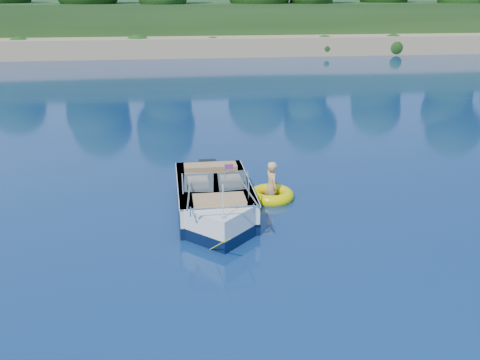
% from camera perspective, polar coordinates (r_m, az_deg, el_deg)
% --- Properties ---
extents(ground, '(160.00, 160.00, 0.00)m').
position_cam_1_polar(ground, '(11.16, 11.25, -8.76)').
color(ground, '#0A1747').
rests_on(ground, ground).
extents(shoreline, '(170.00, 59.00, 6.00)m').
position_cam_1_polar(shoreline, '(73.22, -4.99, 16.35)').
color(shoreline, tan).
rests_on(shoreline, ground).
extents(motorboat, '(1.83, 5.05, 1.68)m').
position_cam_1_polar(motorboat, '(13.10, -2.68, -2.37)').
color(motorboat, white).
rests_on(motorboat, ground).
extents(tow_tube, '(1.41, 1.41, 0.32)m').
position_cam_1_polar(tow_tube, '(14.20, 3.32, -1.63)').
color(tow_tube, '#F0DB00').
rests_on(tow_tube, ground).
extents(boy, '(0.51, 0.83, 1.51)m').
position_cam_1_polar(boy, '(14.32, 3.31, -1.80)').
color(boy, tan).
rests_on(boy, ground).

